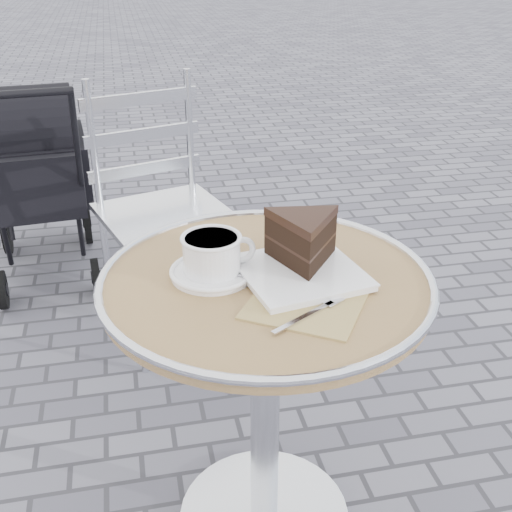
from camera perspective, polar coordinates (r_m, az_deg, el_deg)
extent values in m
cylinder|color=silver|center=(1.58, 0.80, -13.66)|extent=(0.07, 0.07, 0.67)
cylinder|color=tan|center=(1.37, 0.89, -2.53)|extent=(0.70, 0.70, 0.03)
torus|color=silver|center=(1.37, 0.90, -1.98)|extent=(0.72, 0.72, 0.02)
cylinder|color=white|center=(1.37, -3.91, -1.53)|extent=(0.18, 0.18, 0.01)
cylinder|color=white|center=(1.35, -3.96, 0.15)|extent=(0.13, 0.13, 0.08)
torus|color=white|center=(1.37, -1.28, 0.53)|extent=(0.06, 0.02, 0.06)
cylinder|color=#CFB28A|center=(1.34, -4.01, 1.50)|extent=(0.11, 0.11, 0.01)
cube|color=tan|center=(1.28, 4.50, -4.09)|extent=(0.30, 0.30, 0.00)
cube|color=white|center=(1.36, 3.93, -1.55)|extent=(0.28, 0.28, 0.01)
cylinder|color=silver|center=(2.20, -10.26, -5.03)|extent=(0.03, 0.03, 0.48)
cylinder|color=silver|center=(2.31, -1.77, -2.80)|extent=(0.03, 0.03, 0.48)
cylinder|color=silver|center=(2.50, -13.04, -1.09)|extent=(0.03, 0.03, 0.48)
cylinder|color=silver|center=(2.61, -5.42, 0.70)|extent=(0.03, 0.03, 0.48)
cube|color=silver|center=(2.29, -8.01, 3.59)|extent=(0.53, 0.53, 0.02)
cube|color=black|center=(2.90, -18.89, 6.18)|extent=(0.42, 0.62, 0.36)
cylinder|color=black|center=(2.31, -20.69, 13.31)|extent=(0.38, 0.06, 0.03)
cylinder|color=black|center=(2.81, -21.62, -2.82)|extent=(0.05, 0.16, 0.16)
cylinder|color=black|center=(2.80, -14.03, -1.81)|extent=(0.05, 0.16, 0.16)
cylinder|color=black|center=(3.28, -21.36, 2.35)|extent=(0.05, 0.25, 0.25)
cylinder|color=black|center=(3.26, -14.85, 3.24)|extent=(0.05, 0.25, 0.25)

